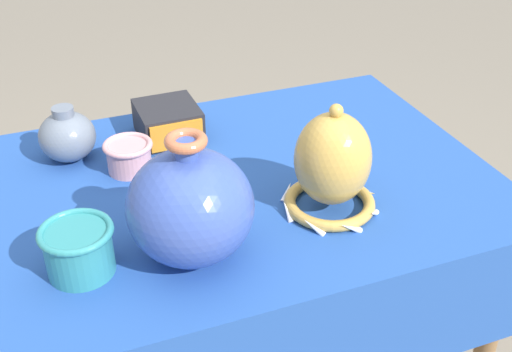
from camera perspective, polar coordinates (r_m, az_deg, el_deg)
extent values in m
cylinder|color=olive|center=(1.74, -18.85, -9.54)|extent=(0.04, 0.04, 0.76)
cylinder|color=olive|center=(1.92, 8.30, -3.52)|extent=(0.04, 0.04, 0.76)
cube|color=olive|center=(1.31, -1.33, -0.98)|extent=(0.99, 0.71, 0.03)
cube|color=#234C9E|center=(1.30, -1.34, -0.32)|extent=(1.01, 0.73, 0.01)
cube|color=#234C9E|center=(1.12, 5.38, -15.23)|extent=(1.01, 0.01, 0.25)
ellipsoid|color=#3851A8|center=(1.05, -5.86, -2.77)|extent=(0.21, 0.21, 0.19)
cylinder|color=#3851A8|center=(0.99, -6.19, 2.30)|extent=(0.04, 0.04, 0.03)
torus|color=#BC6642|center=(0.99, -6.25, 3.11)|extent=(0.07, 0.07, 0.02)
torus|color=gold|center=(1.22, 6.54, -2.34)|extent=(0.17, 0.17, 0.02)
ellipsoid|color=gold|center=(1.16, 6.83, 1.53)|extent=(0.14, 0.14, 0.18)
sphere|color=gold|center=(1.12, 7.15, 5.77)|extent=(0.03, 0.03, 0.03)
cone|color=white|center=(1.25, 10.06, -1.52)|extent=(0.01, 0.04, 0.03)
cone|color=white|center=(1.29, 7.76, -0.34)|extent=(0.04, 0.04, 0.03)
cone|color=white|center=(1.28, 4.83, -0.29)|extent=(0.04, 0.01, 0.03)
cone|color=white|center=(1.24, 2.78, -1.43)|extent=(0.04, 0.04, 0.03)
cone|color=white|center=(1.18, 2.82, -3.20)|extent=(0.01, 0.04, 0.03)
cone|color=white|center=(1.15, 5.18, -4.58)|extent=(0.04, 0.04, 0.03)
cone|color=white|center=(1.16, 8.45, -4.60)|extent=(0.04, 0.01, 0.03)
cone|color=white|center=(1.20, 10.44, -3.27)|extent=(0.04, 0.04, 0.03)
cube|color=#232328|center=(1.45, -7.83, 4.85)|extent=(0.13, 0.14, 0.07)
cube|color=orange|center=(1.39, -7.05, 3.58)|extent=(0.12, 0.01, 0.06)
cylinder|color=#D19399|center=(1.34, -11.22, 1.61)|extent=(0.09, 0.09, 0.06)
torus|color=#D19399|center=(1.32, -11.35, 2.70)|extent=(0.10, 0.10, 0.01)
ellipsoid|color=slate|center=(1.40, -16.43, 3.38)|extent=(0.12, 0.12, 0.11)
cylinder|color=slate|center=(1.37, -16.80, 5.50)|extent=(0.04, 0.04, 0.02)
cylinder|color=teal|center=(1.08, -15.45, -6.48)|extent=(0.11, 0.11, 0.08)
torus|color=teal|center=(1.06, -15.76, -4.77)|extent=(0.12, 0.12, 0.01)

